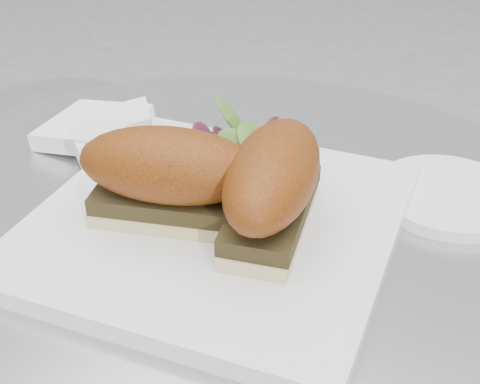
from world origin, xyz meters
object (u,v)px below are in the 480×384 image
object	(u,v)px
sandwich_left	(170,175)
saucer	(448,195)
plate	(216,223)
sandwich_right	(273,183)

from	to	relation	value
sandwich_left	saucer	xyz separation A→B (m)	(0.19, 0.16, -0.05)
plate	saucer	bearing A→B (deg)	41.05
sandwich_left	sandwich_right	bearing A→B (deg)	2.70
sandwich_right	saucer	bearing A→B (deg)	127.59
plate	sandwich_left	xyz separation A→B (m)	(-0.03, -0.02, 0.05)
plate	saucer	distance (m)	0.21
saucer	sandwich_left	bearing A→B (deg)	-139.35
saucer	sandwich_right	bearing A→B (deg)	-129.73
sandwich_right	saucer	distance (m)	0.18
plate	saucer	xyz separation A→B (m)	(0.16, 0.14, -0.00)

